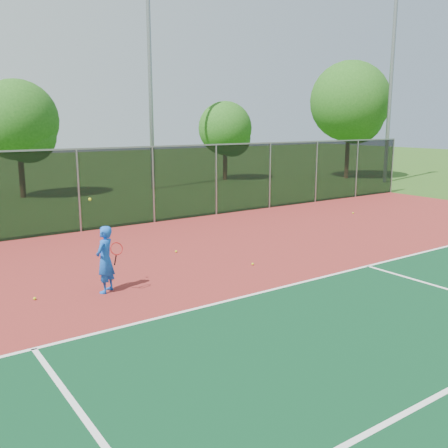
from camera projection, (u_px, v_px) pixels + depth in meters
The scene contains 14 objects.
ground at pixel (420, 317), 10.35m from camera, with size 120.00×120.00×0.00m, color #264F16.
court_apron at pixel (346, 290), 11.96m from camera, with size 30.00×20.00×0.02m, color maroon.
fence_back at pixel (153, 184), 19.67m from camera, with size 30.00×0.06×3.03m.
tennis_player at pixel (105, 259), 11.65m from camera, with size 0.69×0.75×2.26m.
practice_ball_0 at pixel (111, 279), 12.66m from camera, with size 0.07×0.07×0.07m, color #C6CF18.
practice_ball_1 at pixel (253, 264), 13.99m from camera, with size 0.07×0.07×0.07m, color #C6CF18.
practice_ball_2 at pixel (353, 213), 21.77m from camera, with size 0.07×0.07×0.07m, color #C6CF18.
practice_ball_3 at pixel (35, 298), 11.26m from camera, with size 0.07×0.07×0.07m, color #C6CF18.
practice_ball_5 at pixel (176, 251), 15.34m from camera, with size 0.07×0.07×0.07m, color #C6CF18.
floodlight_n at pixel (150, 62), 28.59m from camera, with size 0.90×0.40×13.07m.
floodlight_ne at pixel (392, 68), 31.76m from camera, with size 0.90×0.40×13.07m.
tree_back_left at pixel (20, 124), 25.84m from camera, with size 4.18×4.18×6.14m.
tree_back_mid at pixel (227, 131), 34.04m from camera, with size 3.64×3.64×5.35m.
tree_back_right at pixel (351, 105), 34.67m from camera, with size 5.52×5.52×8.11m.
Camera 1 is at (-8.94, -5.65, 3.98)m, focal length 40.00 mm.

